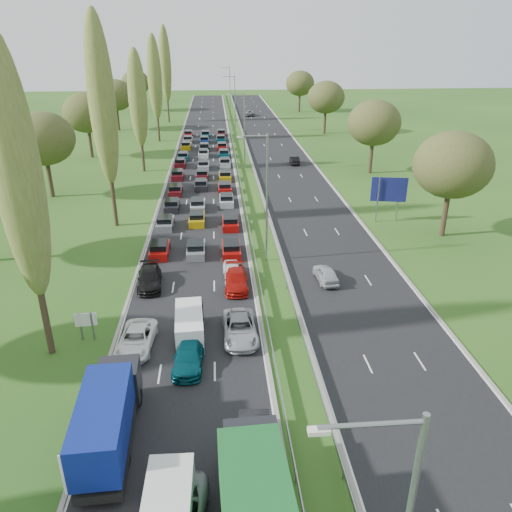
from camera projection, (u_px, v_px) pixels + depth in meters
name	position (u px, v px, depth m)	size (l,w,h in m)	color
ground	(244.00, 168.00, 81.53)	(260.00, 260.00, 0.00)	#224B17
near_carriageway	(203.00, 165.00, 83.32)	(10.50, 215.00, 0.04)	black
far_carriageway	(283.00, 163.00, 84.30)	(10.50, 215.00, 0.04)	black
central_reservation	(243.00, 161.00, 83.59)	(2.36, 215.00, 0.32)	gray
lamp_columns	(244.00, 133.00, 77.28)	(0.18, 140.18, 12.00)	gray
poplar_row	(125.00, 98.00, 64.57)	(2.80, 127.80, 22.44)	#2D2116
woodland_left	(34.00, 144.00, 60.65)	(8.00, 166.00, 11.10)	#2D2116
woodland_right	(392.00, 133.00, 67.69)	(8.00, 153.00, 11.10)	#2D2116
traffic_queue_fill	(202.00, 170.00, 78.29)	(9.08, 68.31, 0.80)	#A50C0A
near_car_2	(136.00, 339.00, 34.06)	(2.26, 4.90, 1.36)	white
near_car_3	(149.00, 278.00, 42.58)	(1.99, 4.90, 1.42)	black
near_car_7	(189.00, 356.00, 32.30)	(1.88, 4.64, 1.35)	#04404A
near_car_9	(254.00, 446.00, 25.04)	(1.66, 4.77, 1.57)	black
near_car_10	(240.00, 328.00, 35.25)	(2.37, 5.15, 1.43)	#A0A3A9
near_car_11	(236.00, 280.00, 42.34)	(1.97, 4.84, 1.40)	#A30F0A
near_car_12	(233.00, 272.00, 43.87)	(1.60, 3.97, 1.35)	white
far_car_0	(326.00, 274.00, 43.45)	(1.60, 3.97, 1.35)	#A3A7AD
far_car_1	(294.00, 160.00, 83.58)	(1.39, 3.99, 1.32)	black
far_car_2	(249.00, 113.00, 134.90)	(2.38, 5.15, 1.43)	slate
blue_lorry	(108.00, 417.00, 25.47)	(2.32, 8.37, 3.53)	black
white_van_rear	(190.00, 324.00, 35.34)	(1.90, 4.83, 1.94)	white
info_sign	(86.00, 322.00, 34.77)	(1.50, 0.21, 2.10)	gray
direction_sign	(389.00, 192.00, 56.43)	(3.95, 0.84, 5.20)	gray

